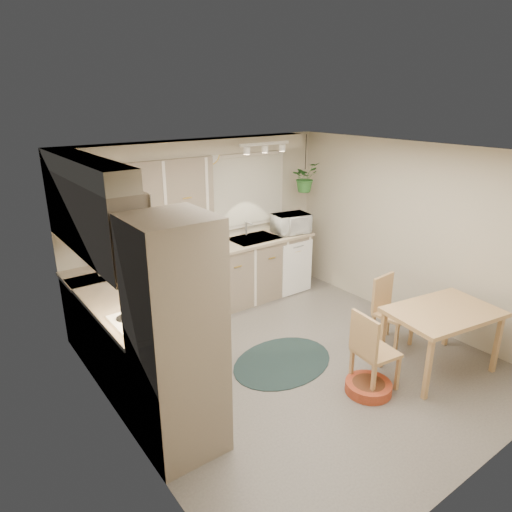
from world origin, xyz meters
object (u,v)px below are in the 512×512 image
(pet_bed, at_px, (368,387))
(microwave, at_px, (291,221))
(dining_table, at_px, (439,340))
(chair_back, at_px, (394,313))
(braided_rug, at_px, (282,362))
(chair_left, at_px, (376,350))

(pet_bed, distance_m, microwave, 2.97)
(microwave, bearing_deg, pet_bed, -103.84)
(microwave, bearing_deg, dining_table, -83.64)
(dining_table, height_order, chair_back, chair_back)
(chair_back, distance_m, microwave, 2.18)
(braided_rug, bearing_deg, dining_table, -40.74)
(chair_left, bearing_deg, microwave, 166.63)
(pet_bed, bearing_deg, dining_table, -10.12)
(dining_table, xyz_separation_m, chair_left, (-0.83, 0.21, 0.07))
(pet_bed, xyz_separation_m, microwave, (1.08, 2.55, 1.07))
(dining_table, height_order, pet_bed, dining_table)
(dining_table, xyz_separation_m, pet_bed, (-0.95, 0.17, -0.31))
(dining_table, bearing_deg, braided_rug, 139.26)
(chair_left, distance_m, chair_back, 0.97)
(chair_back, relative_size, pet_bed, 1.80)
(chair_back, relative_size, braided_rug, 0.68)
(dining_table, bearing_deg, microwave, 87.24)
(dining_table, bearing_deg, chair_left, 165.76)
(dining_table, distance_m, pet_bed, 1.01)
(chair_left, distance_m, microwave, 2.77)
(chair_left, height_order, pet_bed, chair_left)
(braided_rug, height_order, microwave, microwave)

